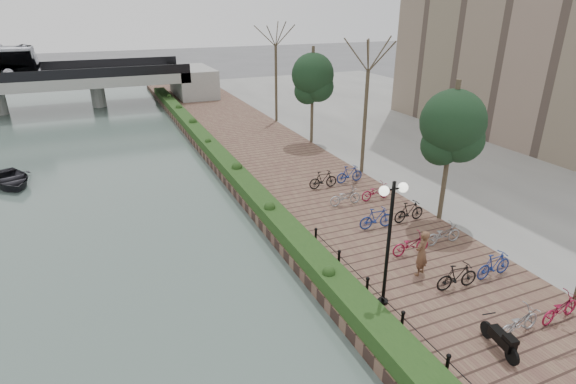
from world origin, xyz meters
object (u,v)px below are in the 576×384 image
lamppost (391,217)px  boat (10,179)px  pedestrian (422,253)px  motorcycle (500,338)px

lamppost → boat: 23.21m
lamppost → pedestrian: bearing=22.6°
pedestrian → boat: (-15.64, 17.74, -0.98)m
lamppost → motorcycle: size_ratio=3.17×
motorcycle → boat: 26.69m
motorcycle → boat: size_ratio=0.36×
pedestrian → lamppost: bearing=-2.1°
pedestrian → motorcycle: bearing=59.1°
motorcycle → pedestrian: (0.46, 4.21, 0.47)m
boat → pedestrian: bearing=-67.5°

